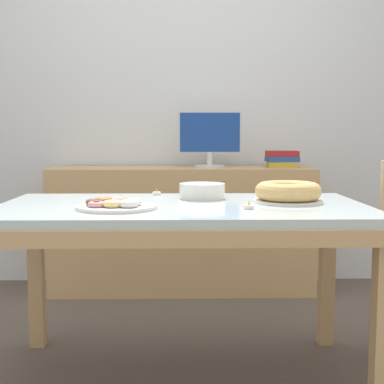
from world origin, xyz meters
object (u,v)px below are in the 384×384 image
book_stack (282,159)px  tealight_left_edge (249,207)px  cake_chocolate_round (288,192)px  pastry_platter (116,205)px  computer_monitor (210,139)px  tealight_near_front (157,193)px  plate_stack (202,191)px

book_stack → tealight_left_edge: bearing=-105.2°
cake_chocolate_round → pastry_platter: 0.75m
computer_monitor → tealight_near_front: bearing=-107.1°
book_stack → tealight_left_edge: book_stack is taller
cake_chocolate_round → tealight_near_front: bearing=153.3°
tealight_near_front → pastry_platter: bearing=-106.2°
book_stack → pastry_platter: (-0.94, -1.49, -0.11)m
computer_monitor → book_stack: bearing=0.2°
cake_chocolate_round → tealight_near_front: cake_chocolate_round is taller
cake_chocolate_round → pastry_platter: (-0.72, -0.19, -0.03)m
plate_stack → tealight_left_edge: (0.17, -0.36, -0.02)m
plate_stack → tealight_near_front: plate_stack is taller
computer_monitor → book_stack: size_ratio=1.97×
book_stack → plate_stack: size_ratio=1.03×
tealight_near_front → tealight_left_edge: (0.39, -0.51, 0.00)m
tealight_left_edge → computer_monitor: bearing=92.9°
tealight_near_front → book_stack: bearing=51.7°
book_stack → pastry_platter: bearing=-122.2°
tealight_near_front → tealight_left_edge: 0.64m
book_stack → tealight_near_front: 1.29m
book_stack → tealight_left_edge: 1.58m
cake_chocolate_round → tealight_near_front: size_ratio=7.54×
computer_monitor → tealight_near_front: size_ratio=10.60×
computer_monitor → tealight_left_edge: 1.54m
cake_chocolate_round → tealight_left_edge: (-0.20, -0.21, -0.03)m
plate_stack → tealight_near_front: size_ratio=5.25×
tealight_near_front → plate_stack: bearing=-34.2°
cake_chocolate_round → tealight_left_edge: bearing=-132.7°
computer_monitor → tealight_near_front: computer_monitor is taller
plate_stack → tealight_left_edge: bearing=-64.7°
book_stack → cake_chocolate_round: (-0.22, -1.30, -0.08)m
book_stack → cake_chocolate_round: 1.32m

